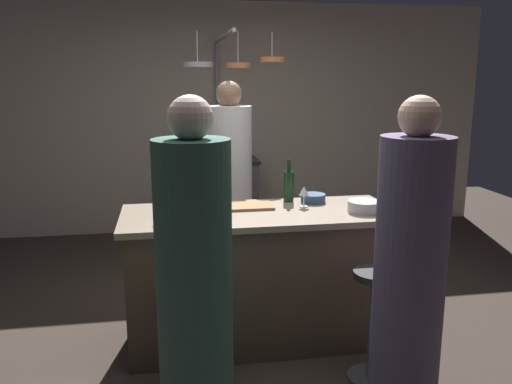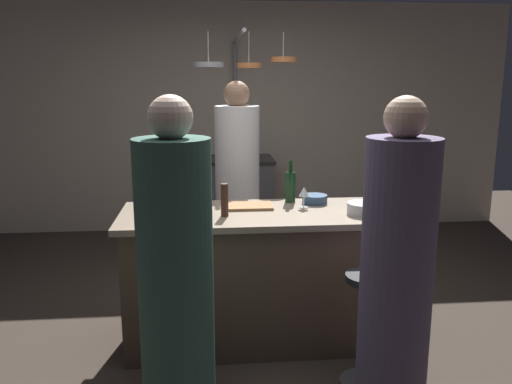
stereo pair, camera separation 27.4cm
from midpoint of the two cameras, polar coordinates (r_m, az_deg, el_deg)
The scene contains 20 objects.
ground_plane at distance 3.77m, azimuth -1.76°, elevation -15.54°, with size 9.00×9.00×0.00m, color #382D26.
back_wall at distance 6.19m, azimuth -5.58°, elevation 7.94°, with size 6.40×0.16×2.60m, color #BCAD99.
kitchen_island at distance 3.58m, azimuth -1.80°, elevation -9.11°, with size 1.80×0.72×0.90m.
stove_range at distance 5.92m, azimuth -5.12°, elevation -0.61°, with size 0.80×0.64×0.89m.
chef at distance 4.39m, azimuth -4.63°, elevation -0.30°, with size 0.37×0.37×1.74m.
bar_stool_left at distance 3.02m, azimuth -9.72°, elevation -15.16°, with size 0.28×0.28×0.68m.
guest_left at distance 2.54m, azimuth -9.80°, elevation -10.49°, with size 0.36×0.36×1.69m.
bar_stool_right at distance 3.19m, azimuth 10.20°, elevation -13.64°, with size 0.28×0.28×0.68m.
guest_right at distance 2.74m, azimuth 13.52°, elevation -9.01°, with size 0.36×0.36×1.68m.
overhead_pot_rack at distance 5.18m, azimuth -4.84°, elevation 11.23°, with size 0.89×1.51×2.17m.
cutting_board at distance 3.56m, azimuth -2.99°, elevation -1.57°, with size 0.32×0.22×0.02m, color #997047.
pepper_mill at distance 3.31m, azimuth -5.45°, elevation -0.95°, with size 0.05×0.05×0.21m, color #382319.
wine_bottle_amber at distance 3.34m, azimuth -12.14°, elevation -0.81°, with size 0.07×0.07×0.31m.
wine_bottle_dark at distance 3.55m, azimuth -11.69°, elevation -0.17°, with size 0.07×0.07×0.29m.
wine_bottle_red at distance 3.71m, azimuth 1.46°, elevation 0.68°, with size 0.07×0.07×0.30m.
wine_glass_near_left_guest at distance 3.57m, azimuth -9.59°, elevation -0.09°, with size 0.07×0.07×0.15m.
wine_glass_by_chef at distance 3.55m, azimuth 3.03°, elevation 0.00°, with size 0.07×0.07×0.15m.
mixing_bowl_blue at distance 3.71m, azimuth 4.12°, elevation -0.68°, with size 0.17×0.17×0.06m, color #334C6B.
mixing_bowl_steel at distance 3.48m, azimuth 9.48°, elevation -1.57°, with size 0.22×0.22×0.07m, color #B7B7BC.
mixing_bowl_wooden at distance 3.29m, azimuth -9.51°, elevation -2.32°, with size 0.20×0.20×0.08m, color brown.
Camera 1 is at (-0.59, -3.29, 1.75)m, focal length 36.89 mm.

